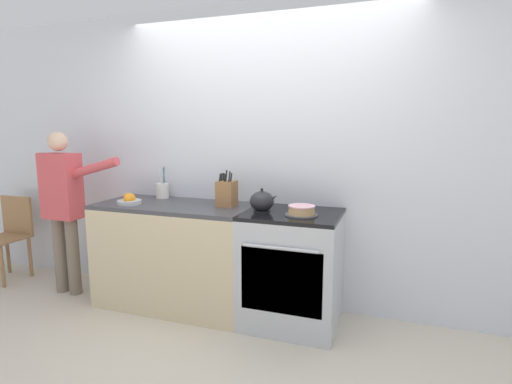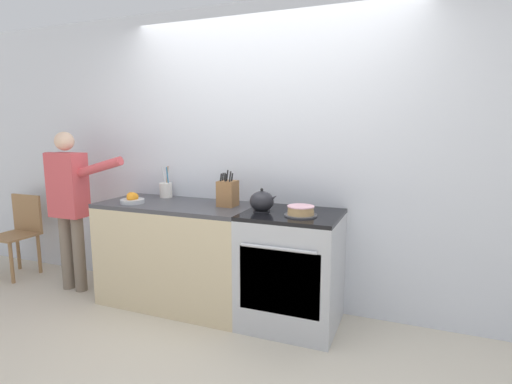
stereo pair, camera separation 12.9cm
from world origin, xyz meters
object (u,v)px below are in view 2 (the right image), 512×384
(tea_kettle, at_px, (262,201))
(utensil_crock, at_px, (166,189))
(knife_block, at_px, (228,193))
(fruit_bowl, at_px, (132,199))
(stove_range, at_px, (291,269))
(person_baker, at_px, (69,198))
(dining_chair, at_px, (20,229))
(layer_cake, at_px, (301,211))

(tea_kettle, height_order, utensil_crock, utensil_crock)
(knife_block, bearing_deg, utensil_crock, 166.97)
(utensil_crock, bearing_deg, fruit_bowl, -105.18)
(fruit_bowl, bearing_deg, stove_range, 5.58)
(person_baker, relative_size, dining_chair, 1.80)
(stove_range, distance_m, fruit_bowl, 1.50)
(layer_cake, bearing_deg, fruit_bowl, -177.72)
(stove_range, relative_size, layer_cake, 3.69)
(tea_kettle, distance_m, fruit_bowl, 1.18)
(stove_range, relative_size, dining_chair, 1.08)
(stove_range, xyz_separation_m, dining_chair, (-3.02, 0.00, 0.03))
(layer_cake, distance_m, fruit_bowl, 1.50)
(utensil_crock, distance_m, fruit_bowl, 0.38)
(layer_cake, xyz_separation_m, fruit_bowl, (-1.50, -0.06, 0.00))
(stove_range, height_order, tea_kettle, tea_kettle)
(layer_cake, xyz_separation_m, tea_kettle, (-0.33, 0.04, 0.04))
(dining_chair, bearing_deg, stove_range, 9.78)
(tea_kettle, bearing_deg, fruit_bowl, -175.08)
(knife_block, bearing_deg, stove_range, -5.73)
(fruit_bowl, relative_size, dining_chair, 0.24)
(layer_cake, distance_m, knife_block, 0.69)
(fruit_bowl, bearing_deg, layer_cake, 2.28)
(stove_range, height_order, dining_chair, stove_range)
(person_baker, bearing_deg, fruit_bowl, 4.28)
(stove_range, relative_size, person_baker, 0.60)
(utensil_crock, bearing_deg, dining_chair, -172.55)
(tea_kettle, relative_size, person_baker, 0.15)
(utensil_crock, relative_size, fruit_bowl, 1.43)
(knife_block, bearing_deg, tea_kettle, -15.45)
(fruit_bowl, height_order, person_baker, person_baker)
(knife_block, bearing_deg, fruit_bowl, -166.70)
(fruit_bowl, relative_size, person_baker, 0.13)
(stove_range, height_order, utensil_crock, utensil_crock)
(knife_block, distance_m, fruit_bowl, 0.85)
(fruit_bowl, bearing_deg, person_baker, 179.04)
(knife_block, xyz_separation_m, person_baker, (-1.57, -0.18, -0.12))
(utensil_crock, xyz_separation_m, person_baker, (-0.84, -0.35, -0.08))
(layer_cake, distance_m, utensil_crock, 1.43)
(stove_range, distance_m, person_baker, 2.20)
(fruit_bowl, xyz_separation_m, person_baker, (-0.74, 0.01, -0.05))
(layer_cake, height_order, knife_block, knife_block)
(utensil_crock, distance_m, person_baker, 0.92)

